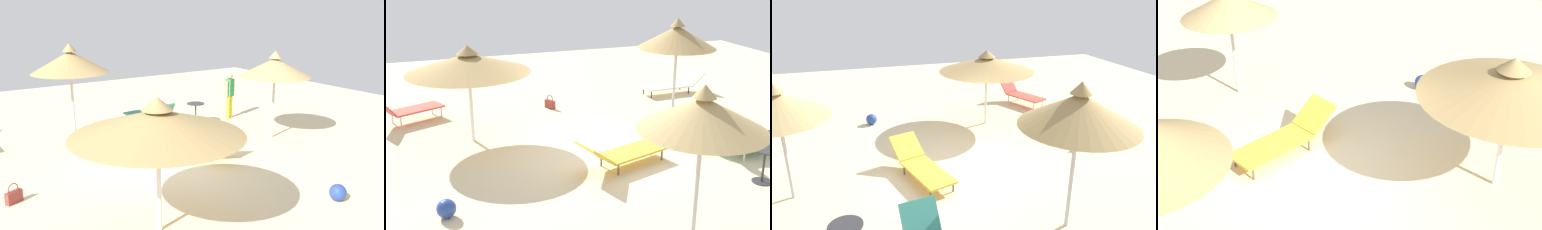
# 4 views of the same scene
# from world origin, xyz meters

# --- Properties ---
(ground) EXTENTS (24.00, 24.00, 0.10)m
(ground) POSITION_xyz_m (0.00, 0.00, -0.05)
(ground) COLOR beige
(parasol_umbrella_edge) EXTENTS (2.99, 2.99, 2.42)m
(parasol_umbrella_edge) POSITION_xyz_m (-2.67, 1.75, 1.98)
(parasol_umbrella_edge) COLOR white
(parasol_umbrella_edge) RESTS_ON ground
(parasol_umbrella_far_left) EXTENTS (2.07, 2.07, 2.59)m
(parasol_umbrella_far_left) POSITION_xyz_m (0.21, -3.75, 2.11)
(parasol_umbrella_far_left) COLOR #B2B2B7
(parasol_umbrella_far_left) RESTS_ON ground
(parasol_umbrella_near_right) EXTENTS (2.09, 2.09, 2.86)m
(parasol_umbrella_near_right) POSITION_xyz_m (2.79, 1.38, 2.36)
(parasol_umbrella_near_right) COLOR #B2B2B7
(parasol_umbrella_near_right) RESTS_ON ground
(lounge_chair_back) EXTENTS (1.95, 1.35, 0.90)m
(lounge_chair_back) POSITION_xyz_m (-4.18, 3.71, 0.42)
(lounge_chair_back) COLOR #CC4C3F
(lounge_chair_back) RESTS_ON ground
(lounge_chair_far_right) EXTENTS (2.26, 1.28, 0.75)m
(lounge_chair_far_right) POSITION_xyz_m (0.16, -0.94, 0.35)
(lounge_chair_far_right) COLOR gold
(lounge_chair_far_right) RESTS_ON ground
(handbag) EXTENTS (0.27, 0.37, 0.42)m
(handbag) POSITION_xyz_m (-0.10, 3.66, 0.15)
(handbag) COLOR maroon
(handbag) RESTS_ON ground
(beach_ball) EXTENTS (0.35, 0.35, 0.35)m
(beach_ball) POSITION_xyz_m (-3.66, -1.85, 0.18)
(beach_ball) COLOR navy
(beach_ball) RESTS_ON ground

